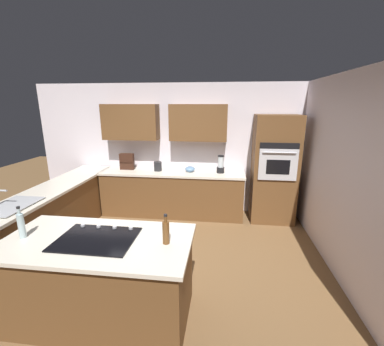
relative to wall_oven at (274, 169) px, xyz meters
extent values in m
plane|color=brown|center=(1.85, 1.72, -1.01)|extent=(14.00, 14.00, 0.00)
cube|color=silver|center=(1.85, -0.38, 0.29)|extent=(6.00, 0.10, 2.60)
cube|color=brown|center=(1.45, -0.16, 0.84)|extent=(1.10, 0.34, 0.69)
cube|color=brown|center=(2.80, -0.16, 0.84)|extent=(1.10, 0.34, 0.69)
cube|color=silver|center=(-0.60, 1.42, 0.29)|extent=(0.10, 4.00, 2.60)
cube|color=brown|center=(1.95, 0.00, -0.58)|extent=(2.80, 0.60, 0.86)
cube|color=silver|center=(1.95, 0.00, -0.13)|extent=(2.84, 0.64, 0.04)
cube|color=brown|center=(3.67, 1.17, -0.58)|extent=(0.60, 2.90, 0.86)
cube|color=silver|center=(3.67, 1.17, -0.13)|extent=(0.64, 2.94, 0.04)
cube|color=brown|center=(2.17, 2.71, -0.58)|extent=(1.80, 0.87, 0.86)
cube|color=silver|center=(2.17, 2.71, -0.13)|extent=(1.88, 0.95, 0.04)
cube|color=brown|center=(0.00, 0.00, 0.00)|extent=(0.80, 0.60, 2.02)
cube|color=silver|center=(0.00, 0.31, 0.16)|extent=(0.66, 0.03, 0.56)
cube|color=black|center=(0.00, 0.32, 0.12)|extent=(0.40, 0.01, 0.26)
cube|color=black|center=(0.00, 0.31, 0.49)|extent=(0.66, 0.02, 0.11)
cylinder|color=silver|center=(0.00, 0.35, 0.38)|extent=(0.56, 0.02, 0.02)
cube|color=#515456|center=(3.67, 1.87, -0.10)|extent=(0.40, 0.30, 0.02)
cube|color=#515456|center=(3.67, 2.21, -0.10)|extent=(0.40, 0.30, 0.02)
cube|color=#B7BABF|center=(3.67, 2.04, -0.09)|extent=(0.46, 0.70, 0.01)
cylinder|color=#B7BABF|center=(3.79, 2.04, 0.11)|extent=(0.18, 0.02, 0.02)
cube|color=black|center=(2.17, 2.71, -0.10)|extent=(0.76, 0.56, 0.01)
cylinder|color=#B2B2B7|center=(1.90, 2.48, -0.09)|extent=(0.04, 0.04, 0.02)
cylinder|color=#B2B2B7|center=(2.08, 2.48, -0.09)|extent=(0.04, 0.04, 0.02)
cylinder|color=#B2B2B7|center=(2.26, 2.48, -0.09)|extent=(0.04, 0.04, 0.02)
cylinder|color=#B2B2B7|center=(2.44, 2.48, -0.09)|extent=(0.04, 0.04, 0.02)
cylinder|color=black|center=(1.00, -0.05, -0.06)|extent=(0.15, 0.15, 0.11)
cylinder|color=silver|center=(1.00, -0.05, 0.10)|extent=(0.11, 0.11, 0.21)
cylinder|color=black|center=(1.00, -0.05, 0.22)|extent=(0.12, 0.12, 0.03)
ellipsoid|color=#668CB2|center=(1.60, -0.05, -0.06)|extent=(0.20, 0.20, 0.11)
cube|color=#381E14|center=(2.90, -0.08, 0.05)|extent=(0.28, 0.10, 0.33)
cube|color=#381E14|center=(2.90, -0.03, 0.05)|extent=(0.27, 0.02, 0.02)
cylinder|color=#262628|center=(2.25, -0.05, -0.02)|extent=(0.16, 0.16, 0.18)
cylinder|color=silver|center=(2.92, 2.76, 0.02)|extent=(0.06, 0.06, 0.25)
cylinder|color=silver|center=(2.92, 2.76, 0.17)|extent=(0.03, 0.03, 0.06)
cylinder|color=black|center=(2.92, 2.76, 0.21)|extent=(0.03, 0.03, 0.02)
cylinder|color=brown|center=(1.47, 2.69, 0.00)|extent=(0.07, 0.07, 0.22)
cylinder|color=brown|center=(1.47, 2.69, 0.14)|extent=(0.03, 0.03, 0.06)
cylinder|color=black|center=(1.47, 2.69, 0.18)|extent=(0.03, 0.03, 0.02)
camera|label=1|loc=(0.95, 4.89, 1.19)|focal=24.38mm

